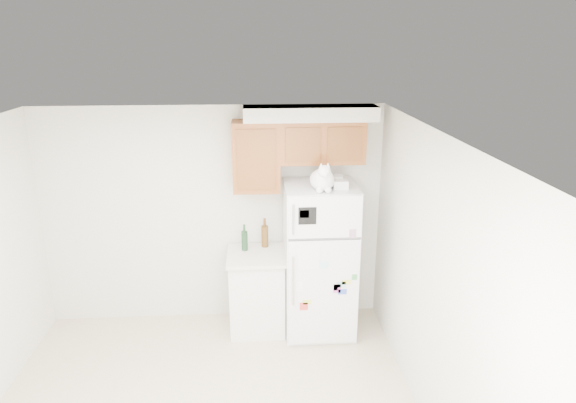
{
  "coord_description": "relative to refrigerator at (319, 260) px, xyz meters",
  "views": [
    {
      "loc": [
        0.47,
        -3.52,
        3.18
      ],
      "look_at": [
        0.82,
        1.55,
        1.55
      ],
      "focal_mm": 32.0,
      "sensor_mm": 36.0,
      "label": 1
    }
  ],
  "objects": [
    {
      "name": "room_shell",
      "position": [
        -1.05,
        -1.36,
        0.82
      ],
      "size": [
        3.84,
        4.04,
        2.52
      ],
      "color": "silver",
      "rests_on": "ground_plane"
    },
    {
      "name": "bottle_amber",
      "position": [
        -0.59,
        0.26,
        0.24
      ],
      "size": [
        0.08,
        0.08,
        0.34
      ],
      "primitive_type": null,
      "color": "#593814",
      "rests_on": "base_counter"
    },
    {
      "name": "bottle_green",
      "position": [
        -0.82,
        0.17,
        0.22
      ],
      "size": [
        0.07,
        0.07,
        0.3
      ],
      "primitive_type": null,
      "color": "#19381E",
      "rests_on": "base_counter"
    },
    {
      "name": "base_counter",
      "position": [
        -0.69,
        0.07,
        -0.39
      ],
      "size": [
        0.64,
        0.64,
        0.92
      ],
      "color": "white",
      "rests_on": "ground_plane"
    },
    {
      "name": "cat",
      "position": [
        -0.01,
        -0.17,
        0.97
      ],
      "size": [
        0.31,
        0.45,
        0.32
      ],
      "color": "white",
      "rests_on": "refrigerator"
    },
    {
      "name": "storage_box_front",
      "position": [
        0.18,
        -0.13,
        0.89
      ],
      "size": [
        0.15,
        0.12,
        0.09
      ],
      "primitive_type": "cube",
      "rotation": [
        0.0,
        0.0,
        -0.04
      ],
      "color": "white",
      "rests_on": "refrigerator"
    },
    {
      "name": "storage_box_back",
      "position": [
        0.14,
        0.02,
        0.9
      ],
      "size": [
        0.2,
        0.16,
        0.1
      ],
      "primitive_type": "cube",
      "rotation": [
        0.0,
        0.0,
        -0.19
      ],
      "color": "white",
      "rests_on": "refrigerator"
    },
    {
      "name": "refrigerator",
      "position": [
        0.0,
        0.0,
        0.0
      ],
      "size": [
        0.76,
        0.78,
        1.7
      ],
      "color": "white",
      "rests_on": "ground_plane"
    }
  ]
}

